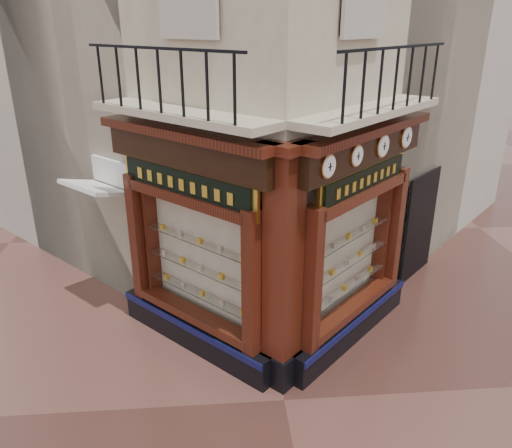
{
  "coord_description": "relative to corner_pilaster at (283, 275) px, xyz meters",
  "views": [
    {
      "loc": [
        -0.94,
        -6.13,
        5.49
      ],
      "look_at": [
        -0.28,
        2.0,
        2.18
      ],
      "focal_mm": 35.0,
      "sensor_mm": 36.0,
      "label": 1
    }
  ],
  "objects": [
    {
      "name": "ground",
      "position": [
        0.0,
        -0.5,
        -1.95
      ],
      "size": [
        80.0,
        80.0,
        0.0
      ],
      "primitive_type": "plane",
      "color": "#442620",
      "rests_on": "ground"
    },
    {
      "name": "neighbour_left",
      "position": [
        -2.47,
        8.13,
        3.55
      ],
      "size": [
        11.31,
        11.31,
        11.0
      ],
      "primitive_type": "cube",
      "rotation": [
        0.0,
        0.0,
        0.79
      ],
      "color": "#B8B0A1",
      "rests_on": "ground"
    },
    {
      "name": "neighbour_right",
      "position": [
        2.47,
        8.13,
        3.55
      ],
      "size": [
        11.31,
        11.31,
        11.0
      ],
      "primitive_type": "cube",
      "rotation": [
        0.0,
        0.0,
        0.79
      ],
      "color": "#B8B0A1",
      "rests_on": "ground"
    },
    {
      "name": "shopfront_left",
      "position": [
        -1.41,
        1.07,
        0.03
      ],
      "size": [
        2.86,
        2.86,
        3.98
      ],
      "rotation": [
        0.0,
        0.0,
        2.36
      ],
      "color": "black",
      "rests_on": "ground"
    },
    {
      "name": "shopfront_right",
      "position": [
        1.41,
        1.07,
        0.03
      ],
      "size": [
        2.86,
        2.86,
        3.98
      ],
      "rotation": [
        0.0,
        0.0,
        0.79
      ],
      "color": "black",
      "rests_on": "ground"
    },
    {
      "name": "corner_pilaster",
      "position": [
        0.0,
        0.0,
        0.0
      ],
      "size": [
        0.85,
        0.85,
        3.98
      ],
      "rotation": [
        0.0,
        0.0,
        0.79
      ],
      "color": "black",
      "rests_on": "ground"
    },
    {
      "name": "balcony",
      "position": [
        0.0,
        0.99,
        2.27
      ],
      "size": [
        5.94,
        2.97,
        1.03
      ],
      "color": "beige",
      "rests_on": "ground"
    },
    {
      "name": "clock_a",
      "position": [
        0.6,
        -0.0,
        1.67
      ],
      "size": [
        0.29,
        0.29,
        0.35
      ],
      "rotation": [
        0.0,
        0.0,
        0.79
      ],
      "color": "#B5783C",
      "rests_on": "ground"
    },
    {
      "name": "clock_b",
      "position": [
        1.16,
        0.55,
        1.67
      ],
      "size": [
        0.28,
        0.28,
        0.34
      ],
      "rotation": [
        0.0,
        0.0,
        0.79
      ],
      "color": "#B5783C",
      "rests_on": "ground"
    },
    {
      "name": "clock_c",
      "position": [
        1.75,
        1.15,
        1.67
      ],
      "size": [
        0.31,
        0.31,
        0.39
      ],
      "rotation": [
        0.0,
        0.0,
        0.79
      ],
      "color": "#B5783C",
      "rests_on": "ground"
    },
    {
      "name": "clock_d",
      "position": [
        2.37,
        1.77,
        1.67
      ],
      "size": [
        0.32,
        0.32,
        0.4
      ],
      "rotation": [
        0.0,
        0.0,
        0.79
      ],
      "color": "#B5783C",
      "rests_on": "ground"
    },
    {
      "name": "awning",
      "position": [
        -3.27,
        2.56,
        -1.95
      ],
      "size": [
        1.45,
        1.45,
        0.27
      ],
      "primitive_type": null,
      "rotation": [
        0.26,
        0.0,
        2.36
      ],
      "color": "white",
      "rests_on": "ground"
    },
    {
      "name": "signboard_left",
      "position": [
        -1.46,
        1.01,
        1.15
      ],
      "size": [
        2.2,
        2.2,
        0.59
      ],
      "rotation": [
        0.0,
        0.0,
        2.36
      ],
      "color": "gold",
      "rests_on": "ground"
    },
    {
      "name": "signboard_right",
      "position": [
        1.46,
        1.01,
        1.15
      ],
      "size": [
        1.93,
        1.93,
        0.52
      ],
      "rotation": [
        0.0,
        0.0,
        0.79
      ],
      "color": "gold",
      "rests_on": "ground"
    }
  ]
}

